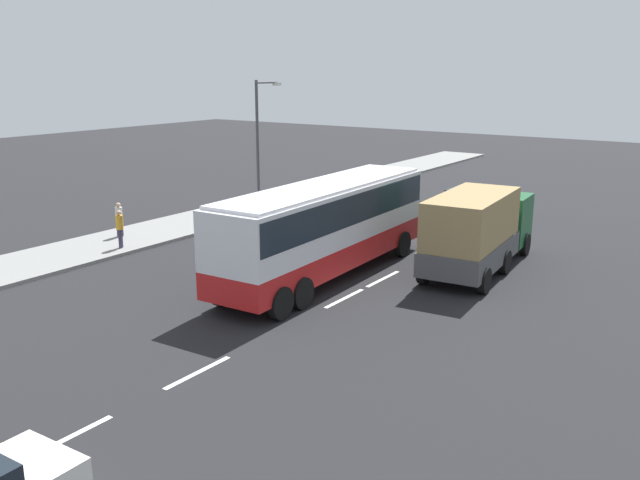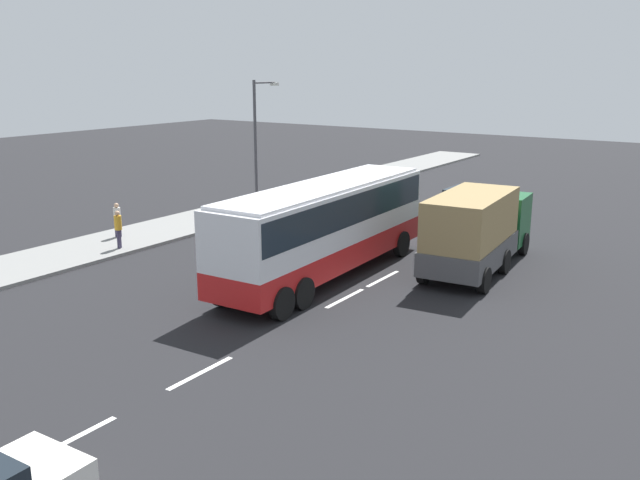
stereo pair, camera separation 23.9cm
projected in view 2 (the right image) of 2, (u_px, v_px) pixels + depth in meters
ground_plane at (295, 278)px, 26.14m from camera, size 120.00×120.00×0.00m
sidewalk_curb at (121, 241)px, 31.54m from camera, size 80.00×4.00×0.15m
lane_centreline at (214, 366)px, 18.48m from camera, size 22.96×0.16×0.01m
coach_bus at (326, 220)px, 25.79m from camera, size 11.82×3.10×3.64m
cargo_truck at (478, 228)px, 26.94m from camera, size 7.92×3.12×3.21m
car_silver_hatch at (466, 200)px, 37.42m from camera, size 4.16×1.96×1.49m
pedestrian_near_curb at (117, 217)px, 31.75m from camera, size 0.32×0.32×1.62m
pedestrian_at_crossing at (118, 227)px, 29.71m from camera, size 0.32×0.32×1.69m
street_lamp at (258, 137)px, 36.43m from camera, size 2.08×0.24×7.10m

